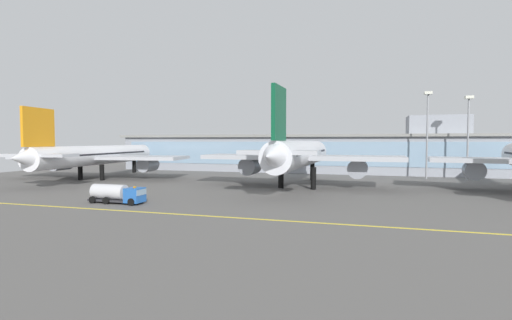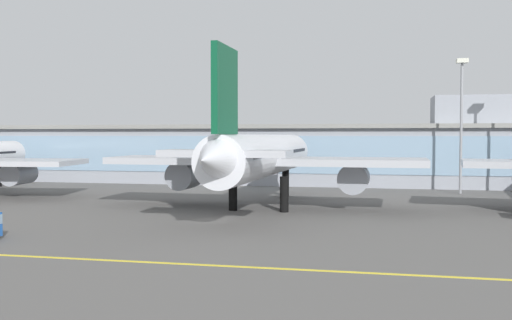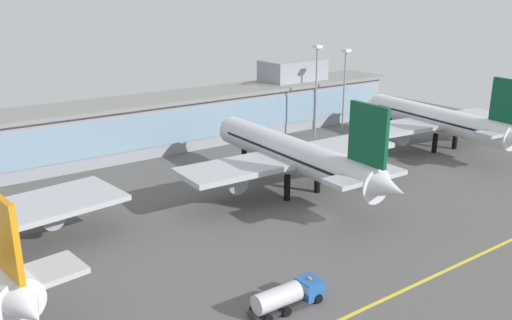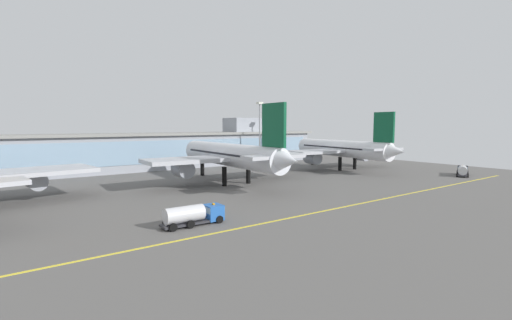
# 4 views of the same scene
# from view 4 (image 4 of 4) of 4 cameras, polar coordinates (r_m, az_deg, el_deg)

# --- Properties ---
(ground_plane) EXTENTS (180.00, 180.00, 0.00)m
(ground_plane) POSITION_cam_4_polar(r_m,az_deg,el_deg) (75.44, -2.33, -5.15)
(ground_plane) COLOR #5B5956
(taxiway_centreline_stripe) EXTENTS (144.00, 0.50, 0.01)m
(taxiway_centreline_stripe) POSITION_cam_4_polar(r_m,az_deg,el_deg) (58.81, 9.76, -8.33)
(taxiway_centreline_stripe) COLOR yellow
(taxiway_centreline_stripe) RESTS_ON ground
(terminal_building) EXTENTS (125.66, 14.00, 16.83)m
(terminal_building) POSITION_cam_4_polar(r_m,az_deg,el_deg) (119.49, -14.84, 1.70)
(terminal_building) COLOR #9399A3
(terminal_building) RESTS_ON ground
(airliner_near_right) EXTENTS (41.59, 49.47, 18.54)m
(airliner_near_right) POSITION_cam_4_polar(r_m,az_deg,el_deg) (86.20, -4.17, 0.74)
(airliner_near_right) COLOR black
(airliner_near_right) RESTS_ON ground
(airliner_far_right) EXTENTS (38.24, 47.16, 17.78)m
(airliner_far_right) POSITION_cam_4_polar(r_m,az_deg,el_deg) (117.30, 13.62, 1.75)
(airliner_far_right) COLOR black
(airliner_far_right) RESTS_ON ground
(fuel_tanker_truck) EXTENTS (9.25, 5.94, 2.90)m
(fuel_tanker_truck) POSITION_cam_4_polar(r_m,az_deg,el_deg) (114.96, 30.33, -1.44)
(fuel_tanker_truck) COLOR black
(fuel_tanker_truck) RESTS_ON ground
(baggage_tug_near) EXTENTS (9.07, 3.00, 2.90)m
(baggage_tug_near) POSITION_cam_4_polar(r_m,az_deg,el_deg) (51.50, -9.79, -8.62)
(baggage_tug_near) COLOR black
(baggage_tug_near) RESTS_ON ground
(apron_light_mast_west) EXTENTS (1.80, 1.80, 20.61)m
(apron_light_mast_west) POSITION_cam_4_polar(r_m,az_deg,el_deg) (128.28, 3.93, 5.46)
(apron_light_mast_west) COLOR gray
(apron_light_mast_west) RESTS_ON ground
(apron_light_mast_centre) EXTENTS (1.80, 1.80, 22.00)m
(apron_light_mast_centre) POSITION_cam_4_polar(r_m,az_deg,el_deg) (122.72, 0.60, 5.84)
(apron_light_mast_centre) COLOR gray
(apron_light_mast_centre) RESTS_ON ground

